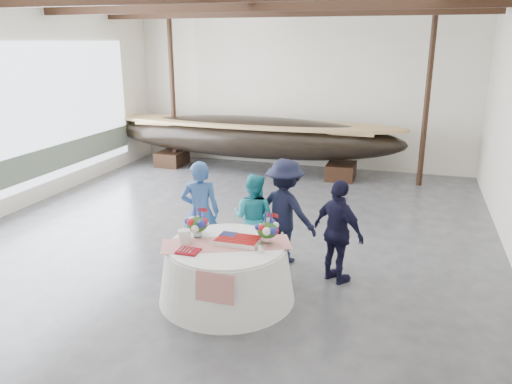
% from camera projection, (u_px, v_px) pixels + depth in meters
% --- Properties ---
extents(floor, '(10.00, 12.00, 0.01)m').
position_uv_depth(floor, '(229.00, 235.00, 9.68)').
color(floor, '#3D3D42').
rests_on(floor, ground).
extents(wall_back, '(10.00, 0.02, 4.50)m').
position_uv_depth(wall_back, '(300.00, 89.00, 14.49)').
color(wall_back, silver).
rests_on(wall_back, ground).
extents(wall_left, '(0.02, 12.00, 4.50)m').
position_uv_depth(wall_left, '(4.00, 108.00, 10.46)').
color(wall_left, silver).
rests_on(wall_left, ground).
extents(pavilion_structure, '(9.80, 11.76, 4.50)m').
position_uv_depth(pavilion_structure, '(241.00, 19.00, 9.25)').
color(pavilion_structure, black).
rests_on(pavilion_structure, ground).
extents(open_bay, '(0.03, 7.00, 3.20)m').
position_uv_depth(open_bay, '(42.00, 122.00, 11.48)').
color(open_bay, silver).
rests_on(open_bay, ground).
extents(longboat_display, '(8.47, 1.69, 1.59)m').
position_uv_depth(longboat_display, '(252.00, 137.00, 14.06)').
color(longboat_display, black).
rests_on(longboat_display, ground).
extents(banquet_table, '(1.97, 1.97, 0.85)m').
position_uv_depth(banquet_table, '(227.00, 271.00, 7.21)').
color(banquet_table, white).
rests_on(banquet_table, ground).
extents(tabletop_items, '(1.89, 1.23, 0.40)m').
position_uv_depth(tabletop_items, '(227.00, 231.00, 7.17)').
color(tabletop_items, '#B51812').
rests_on(tabletop_items, banquet_table).
extents(guest_woman_blue, '(0.75, 0.62, 1.76)m').
position_uv_depth(guest_woman_blue, '(200.00, 212.00, 8.29)').
color(guest_woman_blue, '#2A4C87').
rests_on(guest_woman_blue, ground).
extents(guest_woman_teal, '(0.81, 0.67, 1.53)m').
position_uv_depth(guest_woman_teal, '(253.00, 218.00, 8.38)').
color(guest_woman_teal, teal).
rests_on(guest_woman_teal, ground).
extents(guest_man_left, '(1.30, 1.00, 1.78)m').
position_uv_depth(guest_man_left, '(285.00, 211.00, 8.32)').
color(guest_man_left, black).
rests_on(guest_man_left, ground).
extents(guest_man_right, '(1.02, 0.87, 1.64)m').
position_uv_depth(guest_man_right, '(338.00, 232.00, 7.61)').
color(guest_man_right, black).
rests_on(guest_man_right, ground).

